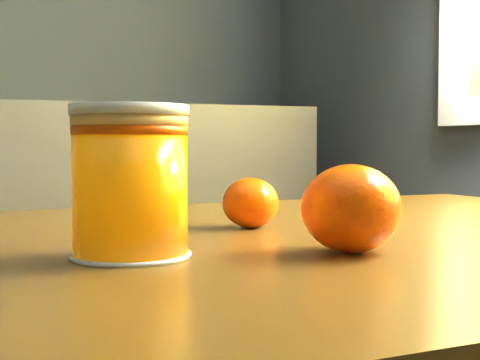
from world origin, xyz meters
name	(u,v)px	position (x,y,z in m)	size (l,w,h in m)	color
table	(295,330)	(0.97, 0.09, 0.62)	(0.98, 0.71, 0.71)	brown
juice_glass	(130,183)	(0.80, 0.01, 0.77)	(0.09, 0.09, 0.11)	orange
orange_front	(351,208)	(0.96, -0.03, 0.75)	(0.08, 0.08, 0.07)	#FF5205
orange_back	(251,203)	(0.95, 0.14, 0.74)	(0.06, 0.06, 0.05)	#FF5205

